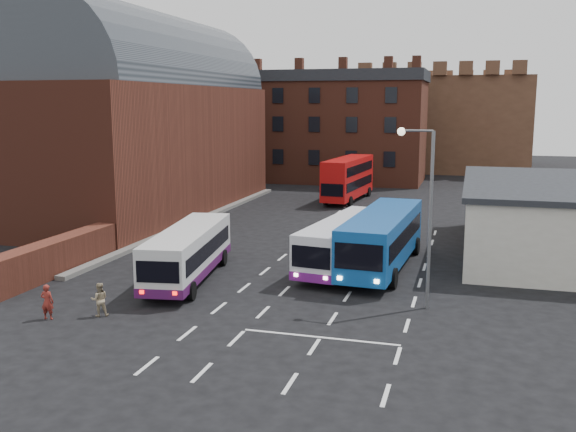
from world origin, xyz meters
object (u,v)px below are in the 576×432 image
(bus_white_inbound, at_px, (344,240))
(pedestrian_beige, at_px, (100,299))
(bus_blue, at_px, (383,236))
(bus_red_double, at_px, (348,178))
(street_lamp, at_px, (424,201))
(pedestrian_red, at_px, (47,302))
(bus_white_outbound, at_px, (189,250))

(bus_white_inbound, xyz_separation_m, pedestrian_beige, (-8.15, -10.53, -0.83))
(bus_blue, height_order, bus_red_double, bus_red_double)
(bus_white_inbound, bearing_deg, street_lamp, 135.66)
(bus_white_inbound, bearing_deg, pedestrian_beige, 59.65)
(bus_red_double, height_order, pedestrian_beige, bus_red_double)
(bus_white_inbound, height_order, bus_red_double, bus_red_double)
(bus_blue, xyz_separation_m, pedestrian_red, (-11.97, -11.88, -1.04))
(bus_white_outbound, xyz_separation_m, pedestrian_red, (-3.00, -7.11, -0.78))
(bus_white_outbound, height_order, bus_blue, bus_blue)
(bus_white_inbound, relative_size, street_lamp, 1.26)
(street_lamp, height_order, pedestrian_beige, street_lamp)
(street_lamp, xyz_separation_m, pedestrian_beige, (-12.67, -4.81, -3.93))
(bus_white_inbound, height_order, bus_blue, bus_blue)
(street_lamp, height_order, pedestrian_red, street_lamp)
(bus_white_inbound, xyz_separation_m, pedestrian_red, (-9.97, -11.47, -0.80))
(pedestrian_beige, bearing_deg, bus_red_double, -128.55)
(bus_red_double, xyz_separation_m, pedestrian_beige, (-3.89, -34.25, -1.34))
(street_lamp, bearing_deg, pedestrian_beige, -159.23)
(pedestrian_red, distance_m, pedestrian_beige, 2.05)
(street_lamp, distance_m, pedestrian_red, 16.07)
(bus_blue, distance_m, pedestrian_red, 16.90)
(street_lamp, bearing_deg, bus_blue, 112.27)
(bus_red_double, relative_size, pedestrian_beige, 6.91)
(bus_white_inbound, relative_size, pedestrian_beige, 6.87)
(bus_white_outbound, xyz_separation_m, bus_blue, (8.97, 4.77, 0.26))
(bus_white_outbound, bearing_deg, bus_blue, 19.18)
(bus_white_outbound, bearing_deg, pedestrian_beige, -109.65)
(bus_blue, relative_size, bus_red_double, 1.14)
(bus_white_outbound, distance_m, bus_red_double, 28.21)
(bus_blue, height_order, pedestrian_red, bus_blue)
(bus_white_outbound, bearing_deg, street_lamp, -15.59)
(pedestrian_red, bearing_deg, bus_red_double, -107.76)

